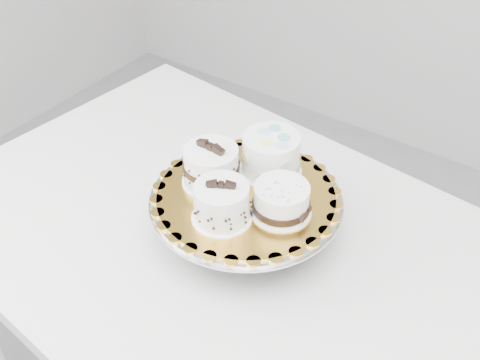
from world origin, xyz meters
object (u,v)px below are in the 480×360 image
Objects in this scene: table at (228,261)px; cake_board at (246,196)px; cake_dots at (271,154)px; cake_ribbon at (282,201)px; cake_banded at (211,167)px; cake_swirl at (222,204)px; cake_stand at (246,209)px.

table is 3.84× the size of cake_board.
cake_ribbon is (0.08, -0.09, -0.01)m from cake_dots.
cake_banded is at bearing 168.19° from table.
cake_swirl reaches higher than cake_board.
cake_board is at bearing 171.51° from cake_ribbon.
cake_banded is 0.16m from cake_ribbon.
cake_board is 0.10m from cake_dots.
cake_swirl is at bearing -89.70° from cake_board.
table is 0.22m from cake_swirl.
cake_ribbon is (0.08, 0.07, -0.01)m from cake_swirl.
cake_stand is 1.09× the size of cake_board.
cake_stand is 2.76× the size of cake_dots.
cake_banded is at bearing -176.29° from cake_stand.
table is at bearing -177.32° from cake_ribbon.
cake_stand is 0.10m from cake_ribbon.
cake_stand is at bearing -79.30° from cake_dots.
cake_banded is at bearing 174.55° from cake_ribbon.
cake_swirl is 1.15× the size of cake_banded.
cake_banded is 0.12m from cake_dots.
cake_ribbon is at bearing -2.47° from cake_stand.
cake_dots reaches higher than cake_board.
cake_banded reaches higher than cake_dots.
cake_stand is 3.18× the size of cake_banded.
cake_banded is 0.99× the size of cake_ribbon.
cake_ribbon is (0.08, -0.00, 0.06)m from cake_stand.
cake_ribbon reaches higher than cake_stand.
cake_swirl is at bearing -41.17° from cake_banded.
cake_dots is (-0.00, 0.09, 0.08)m from cake_stand.
cake_swirl reaches higher than cake_stand.
cake_board is 2.88× the size of cake_ribbon.
cake_dots is at bearing 81.55° from table.
table is 11.06× the size of cake_ribbon.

